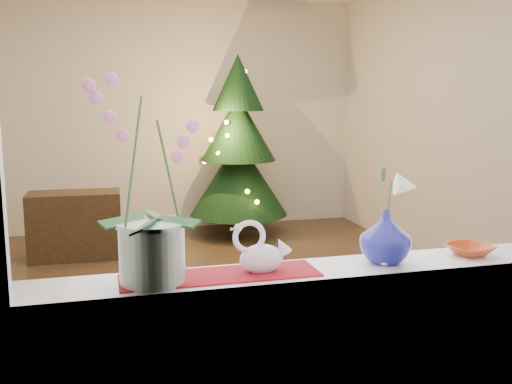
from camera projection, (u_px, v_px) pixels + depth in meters
ground at (209, 295)px, 4.51m from camera, size 5.00×5.00×0.00m
wall_back at (168, 115)px, 6.67m from camera, size 4.50×0.10×2.70m
wall_front at (338, 155)px, 1.91m from camera, size 4.50×0.10×2.70m
wall_right at (466, 121)px, 4.87m from camera, size 0.10×5.00×2.70m
windowsill at (321, 273)px, 2.11m from camera, size 2.20×0.26×0.04m
window_frame at (337, 49)px, 1.88m from camera, size 2.22×0.06×1.60m
runner at (220, 275)px, 2.00m from camera, size 0.70×0.20×0.01m
orchid_pot at (150, 181)px, 1.87m from camera, size 0.26×0.26×0.70m
swan at (261, 248)px, 2.03m from camera, size 0.22×0.11×0.18m
blue_vase at (386, 232)px, 2.15m from camera, size 0.28×0.28×0.23m
lily at (388, 179)px, 2.12m from camera, size 0.13×0.07×0.18m
paperweight at (385, 256)px, 2.13m from camera, size 0.09×0.09×0.07m
amber_dish at (470, 251)px, 2.27m from camera, size 0.17×0.17×0.04m
xmas_tree at (238, 146)px, 6.39m from camera, size 1.27×1.27×2.02m
side_table at (75, 225)px, 5.53m from camera, size 0.87×0.46×0.65m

